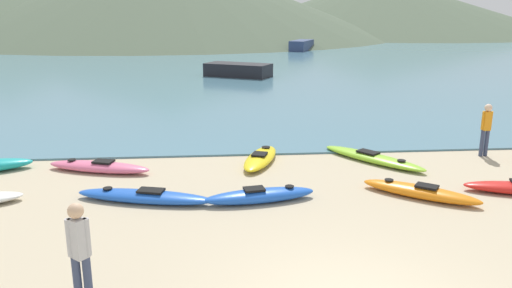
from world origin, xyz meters
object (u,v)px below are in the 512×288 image
object	(u,v)px
kayak_on_sand_6	(260,158)
person_near_waterline	(486,127)
kayak_on_sand_1	(260,196)
moored_boat_0	(238,70)
kayak_on_sand_3	(99,167)
kayak_on_sand_4	(373,158)
kayak_on_sand_9	(145,196)
moored_boat_1	(302,45)
kayak_on_sand_7	(420,192)
person_near_foreground	(80,250)

from	to	relation	value
kayak_on_sand_6	person_near_waterline	bearing A→B (deg)	1.10
kayak_on_sand_1	kayak_on_sand_6	size ratio (longest dim) A/B	1.02
person_near_waterline	moored_boat_0	bearing A→B (deg)	108.96
kayak_on_sand_3	person_near_waterline	bearing A→B (deg)	3.01
kayak_on_sand_3	kayak_on_sand_4	world-z (taller)	kayak_on_sand_3
kayak_on_sand_9	moored_boat_1	xyz separation A→B (m)	(11.56, 44.83, 0.48)
kayak_on_sand_7	person_near_foreground	size ratio (longest dim) A/B	1.53
moored_boat_0	kayak_on_sand_4	bearing A→B (deg)	-81.20
person_near_waterline	moored_boat_1	bearing A→B (deg)	87.99
kayak_on_sand_6	moored_boat_1	bearing A→B (deg)	78.52
kayak_on_sand_4	person_near_foreground	xyz separation A→B (m)	(-6.77, -7.14, 0.87)
kayak_on_sand_6	person_near_foreground	bearing A→B (deg)	-114.76
kayak_on_sand_3	moored_boat_0	world-z (taller)	moored_boat_0
kayak_on_sand_6	person_near_foreground	distance (m)	8.12
kayak_on_sand_4	kayak_on_sand_9	bearing A→B (deg)	-156.93
kayak_on_sand_4	kayak_on_sand_7	bearing A→B (deg)	-85.40
kayak_on_sand_1	kayak_on_sand_7	xyz separation A→B (m)	(3.94, -0.03, -0.01)
moored_boat_0	moored_boat_1	xyz separation A→B (m)	(8.21, 22.13, 0.12)
person_near_foreground	moored_boat_1	xyz separation A→B (m)	(11.89, 49.23, -0.38)
kayak_on_sand_1	kayak_on_sand_4	bearing A→B (deg)	38.74
kayak_on_sand_1	person_near_foreground	size ratio (longest dim) A/B	1.60
kayak_on_sand_6	kayak_on_sand_7	xyz separation A→B (m)	(3.63, -3.19, 0.01)
kayak_on_sand_3	person_near_waterline	world-z (taller)	person_near_waterline
moored_boat_1	kayak_on_sand_9	bearing A→B (deg)	-104.46
person_near_foreground	moored_boat_0	distance (m)	27.35
person_near_waterline	moored_boat_0	xyz separation A→B (m)	(-6.74, 19.63, -0.45)
kayak_on_sand_4	person_near_waterline	size ratio (longest dim) A/B	1.93
person_near_waterline	person_near_foreground	bearing A→B (deg)	-144.38
kayak_on_sand_6	person_near_foreground	size ratio (longest dim) A/B	1.58
kayak_on_sand_6	moored_boat_0	world-z (taller)	moored_boat_0
kayak_on_sand_4	moored_boat_0	distance (m)	20.20
kayak_on_sand_3	kayak_on_sand_4	xyz separation A→B (m)	(8.03, 0.29, -0.02)
moored_boat_0	moored_boat_1	bearing A→B (deg)	69.64
kayak_on_sand_4	moored_boat_0	size ratio (longest dim) A/B	0.67
kayak_on_sand_3	moored_boat_1	bearing A→B (deg)	72.76
kayak_on_sand_1	kayak_on_sand_9	bearing A→B (deg)	175.27
kayak_on_sand_1	moored_boat_1	size ratio (longest dim) A/B	0.57
kayak_on_sand_1	kayak_on_sand_9	world-z (taller)	kayak_on_sand_1
kayak_on_sand_7	moored_boat_1	bearing A→B (deg)	83.82
kayak_on_sand_9	moored_boat_0	xyz separation A→B (m)	(3.35, 22.70, 0.36)
kayak_on_sand_4	kayak_on_sand_6	world-z (taller)	kayak_on_sand_6
kayak_on_sand_3	kayak_on_sand_7	bearing A→B (deg)	-18.15
kayak_on_sand_3	kayak_on_sand_6	distance (m)	4.67
person_near_foreground	moored_boat_0	bearing A→B (deg)	82.27
kayak_on_sand_4	kayak_on_sand_9	xyz separation A→B (m)	(-6.44, -2.74, 0.02)
kayak_on_sand_6	person_near_foreground	world-z (taller)	person_near_foreground
person_near_waterline	kayak_on_sand_1	bearing A→B (deg)	-155.86
kayak_on_sand_1	kayak_on_sand_6	bearing A→B (deg)	84.39
kayak_on_sand_4	moored_boat_0	xyz separation A→B (m)	(-3.09, 19.96, 0.37)
kayak_on_sand_4	person_near_foreground	size ratio (longest dim) A/B	1.84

